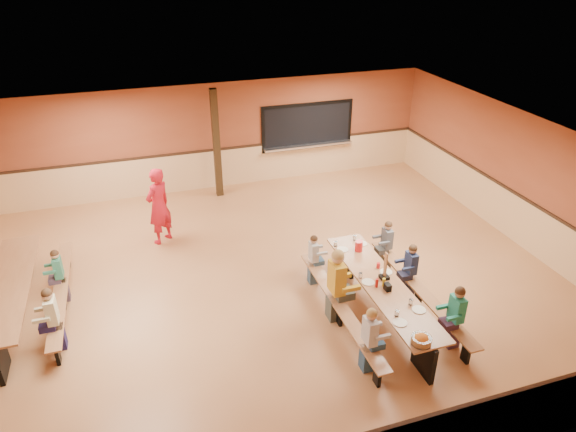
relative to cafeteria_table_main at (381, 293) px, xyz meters
name	(u,v)px	position (x,y,z in m)	size (l,w,h in m)	color
ground	(270,279)	(-1.65, 1.79, -0.53)	(12.00, 12.00, 0.00)	#A4673E
room_envelope	(269,251)	(-1.65, 1.79, 0.16)	(12.04, 10.04, 3.02)	brown
kitchen_pass_through	(307,128)	(0.95, 6.75, 0.96)	(2.78, 0.28, 1.38)	black
structural_post	(217,144)	(-1.85, 6.19, 0.97)	(0.18, 0.18, 3.00)	black
cafeteria_table_main	(381,293)	(0.00, 0.00, 0.00)	(1.91, 3.70, 0.74)	#9C643E
cafeteria_table_second	(12,294)	(-6.54, 2.08, 0.00)	(1.91, 3.70, 0.74)	#9C643E
seated_child_white_left	(369,340)	(-0.83, -1.19, 0.08)	(0.37, 0.30, 1.21)	#BBBCC2
seated_adult_yellow	(336,286)	(-0.83, 0.20, 0.20)	(0.49, 0.40, 1.46)	gold
seated_child_grey_left	(313,260)	(-0.83, 1.40, 0.03)	(0.32, 0.26, 1.10)	#AFAFAF
seated_child_teal_right	(455,317)	(0.82, -1.13, 0.08)	(0.37, 0.31, 1.22)	#228E76
seated_child_navy_right	(410,271)	(0.82, 0.40, 0.06)	(0.35, 0.28, 1.16)	navy
seated_child_char_right	(386,246)	(0.82, 1.39, 0.05)	(0.34, 0.28, 1.15)	#555960
seated_child_green_sec	(60,276)	(-5.72, 2.36, 0.04)	(0.33, 0.27, 1.13)	#30775C
seated_child_tan_sec	(54,320)	(-5.72, 0.92, 0.09)	(0.38, 0.31, 1.22)	beige
standing_woman	(159,206)	(-3.64, 4.09, 0.40)	(0.68, 0.44, 1.85)	red
punch_pitcher	(359,246)	(0.06, 1.17, 0.32)	(0.16, 0.16, 0.22)	red
chip_bowl	(421,340)	(-0.16, -1.63, 0.29)	(0.32, 0.32, 0.15)	orange
napkin_dispenser	(388,287)	(-0.01, -0.22, 0.28)	(0.10, 0.14, 0.13)	black
condiment_mustard	(384,282)	(-0.02, -0.09, 0.30)	(0.06, 0.06, 0.17)	yellow
condiment_ketchup	(377,283)	(-0.15, -0.07, 0.30)	(0.06, 0.06, 0.17)	#B2140F
table_paddle	(385,272)	(0.10, 0.13, 0.35)	(0.16, 0.16, 0.56)	black
place_settings	(382,281)	(0.00, 0.00, 0.27)	(0.65, 3.30, 0.11)	beige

